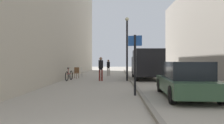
% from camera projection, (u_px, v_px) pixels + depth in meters
% --- Properties ---
extents(ground_plane, '(80.00, 80.00, 0.00)m').
position_uv_depth(ground_plane, '(109.00, 83.00, 14.33)').
color(ground_plane, '#A8A093').
extents(kerb_strip, '(0.16, 40.00, 0.12)m').
position_uv_depth(kerb_strip, '(133.00, 82.00, 14.28)').
color(kerb_strip, gray).
rests_on(kerb_strip, ground_plane).
extents(pedestrian_main_foreground, '(0.35, 0.23, 1.77)m').
position_uv_depth(pedestrian_main_foreground, '(101.00, 67.00, 15.74)').
color(pedestrian_main_foreground, maroon).
rests_on(pedestrian_main_foreground, ground_plane).
extents(pedestrian_mid_block, '(0.31, 0.22, 1.60)m').
position_uv_depth(pedestrian_mid_block, '(108.00, 66.00, 21.27)').
color(pedestrian_mid_block, gray).
rests_on(pedestrian_mid_block, ground_plane).
extents(delivery_van, '(2.06, 5.36, 2.36)m').
position_uv_depth(delivery_van, '(146.00, 63.00, 17.35)').
color(delivery_van, black).
rests_on(delivery_van, ground_plane).
extents(parked_car, '(2.01, 4.28, 1.45)m').
position_uv_depth(parked_car, '(186.00, 80.00, 8.68)').
color(parked_car, '#335138').
rests_on(parked_car, ground_plane).
extents(street_sign_post, '(0.58, 0.20, 2.60)m').
position_uv_depth(street_sign_post, '(135.00, 59.00, 9.12)').
color(street_sign_post, black).
rests_on(street_sign_post, ground_plane).
extents(lamp_post, '(0.28, 0.28, 4.76)m').
position_uv_depth(lamp_post, '(127.00, 44.00, 15.95)').
color(lamp_post, black).
rests_on(lamp_post, ground_plane).
extents(bicycle_leaning, '(0.19, 1.77, 0.98)m').
position_uv_depth(bicycle_leaning, '(69.00, 76.00, 15.99)').
color(bicycle_leaning, black).
rests_on(bicycle_leaning, ground_plane).
extents(cafe_chair_near_window, '(0.47, 0.47, 0.94)m').
position_uv_depth(cafe_chair_near_window, '(83.00, 71.00, 20.02)').
color(cafe_chair_near_window, '#B7B2A8').
rests_on(cafe_chair_near_window, ground_plane).
extents(cafe_chair_by_doorway, '(0.54, 0.54, 0.94)m').
position_uv_depth(cafe_chair_by_doorway, '(76.00, 72.00, 17.89)').
color(cafe_chair_by_doorway, brown).
rests_on(cafe_chair_by_doorway, ground_plane).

